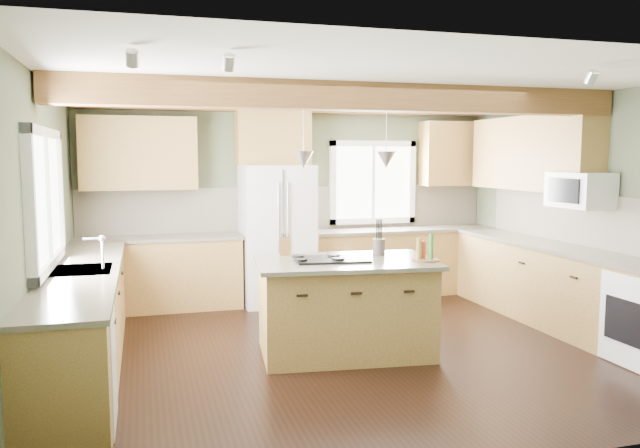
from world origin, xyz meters
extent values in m
plane|color=black|center=(0.00, 0.00, 0.00)|extent=(5.60, 5.60, 0.00)
plane|color=silver|center=(0.00, 0.00, 2.60)|extent=(5.60, 5.60, 0.00)
plane|color=#454C36|center=(0.00, 2.50, 1.30)|extent=(5.60, 0.00, 5.60)
plane|color=#454C36|center=(-2.80, 0.00, 1.30)|extent=(0.00, 5.00, 5.00)
plane|color=#454C36|center=(2.80, 0.00, 1.30)|extent=(0.00, 5.00, 5.00)
cube|color=#573718|center=(0.00, -0.11, 2.47)|extent=(5.55, 0.26, 0.26)
cube|color=#573718|center=(0.00, 2.40, 2.54)|extent=(5.55, 0.20, 0.10)
cube|color=brown|center=(0.00, 2.48, 1.21)|extent=(5.58, 0.03, 0.58)
cube|color=brown|center=(2.78, 0.05, 1.21)|extent=(0.03, 3.70, 0.58)
cube|color=brown|center=(-1.79, 2.20, 0.44)|extent=(2.02, 0.60, 0.88)
cube|color=#4B4337|center=(-1.79, 2.20, 0.90)|extent=(2.06, 0.64, 0.04)
cube|color=brown|center=(1.49, 2.20, 0.44)|extent=(2.62, 0.60, 0.88)
cube|color=#4B4337|center=(1.49, 2.20, 0.90)|extent=(2.66, 0.64, 0.04)
cube|color=brown|center=(-2.50, 0.05, 0.44)|extent=(0.60, 3.70, 0.88)
cube|color=#4B4337|center=(-2.50, 0.05, 0.90)|extent=(0.64, 3.74, 0.04)
cube|color=brown|center=(2.50, 0.05, 0.44)|extent=(0.60, 3.70, 0.88)
cube|color=#4B4337|center=(2.50, 0.05, 0.90)|extent=(0.64, 3.74, 0.04)
cube|color=brown|center=(-1.99, 2.33, 1.95)|extent=(1.40, 0.35, 0.90)
cube|color=brown|center=(-0.30, 2.33, 2.15)|extent=(0.96, 0.35, 0.70)
cube|color=brown|center=(2.62, 0.90, 1.95)|extent=(0.35, 2.20, 0.90)
cube|color=brown|center=(2.30, 2.33, 1.95)|extent=(0.90, 0.35, 0.90)
cube|color=white|center=(-2.78, 0.05, 1.55)|extent=(0.04, 1.60, 1.05)
cube|color=white|center=(1.15, 2.48, 1.55)|extent=(1.10, 0.04, 1.00)
cube|color=#262628|center=(-2.50, 0.05, 0.91)|extent=(0.50, 0.65, 0.03)
cylinder|color=#B2B2B7|center=(-2.32, 0.05, 1.05)|extent=(0.02, 0.02, 0.28)
cube|color=white|center=(-2.49, -1.25, 0.43)|extent=(0.60, 0.60, 0.84)
cube|color=white|center=(2.58, -0.05, 1.55)|extent=(0.40, 0.70, 0.38)
cone|color=#B2B2B7|center=(-0.50, -0.06, 1.88)|extent=(0.18, 0.18, 0.16)
cone|color=#B2B2B7|center=(0.29, -0.15, 1.88)|extent=(0.18, 0.18, 0.16)
cube|color=silver|center=(-0.30, 2.12, 0.90)|extent=(0.90, 0.74, 1.80)
cube|color=olive|center=(-0.11, -0.11, 0.44)|extent=(1.69, 1.14, 0.88)
cube|color=#4B4337|center=(-0.11, -0.11, 0.90)|extent=(1.81, 1.26, 0.04)
cube|color=black|center=(-0.24, -0.09, 0.93)|extent=(0.74, 0.53, 0.02)
cube|color=#56371A|center=(-0.59, 0.34, 1.01)|extent=(0.12, 0.10, 0.18)
cylinder|color=#37322C|center=(0.31, 0.07, 1.00)|extent=(0.13, 0.13, 0.17)
camera|label=1|loc=(-1.97, -5.74, 1.91)|focal=35.00mm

